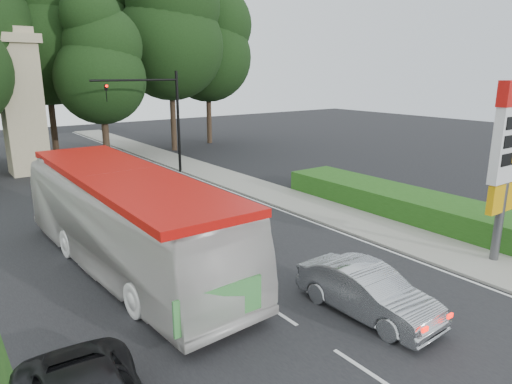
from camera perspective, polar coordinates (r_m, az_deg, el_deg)
ground at (r=12.11m, az=15.27°, el=-21.84°), size 120.00×120.00×0.00m
road_surface at (r=20.72m, az=-11.55°, el=-5.61°), size 14.00×80.00×0.02m
sidewalk_right at (r=25.21m, az=6.22°, el=-1.58°), size 3.00×80.00×0.12m
hedge at (r=24.68m, az=17.72°, el=-1.27°), size 3.00×14.00×1.20m
gas_station_pylon at (r=18.98m, az=29.12°, el=4.81°), size 2.10×0.45×6.85m
traffic_signal_mast at (r=32.83m, az=-11.85°, el=10.19°), size 6.10×0.35×7.20m
monument at (r=36.32m, az=-27.25°, el=9.99°), size 3.00×3.00×10.05m
tree_center_right at (r=41.93m, az=-25.22°, el=18.79°), size 9.24×9.24×18.15m
tree_east_near at (r=45.06m, az=-19.07°, el=17.27°), size 8.12×8.12×15.95m
tree_east_mid at (r=43.35m, az=-10.85°, el=20.14°), size 9.52×9.52×18.70m
tree_far_east at (r=47.38m, az=-6.15°, el=18.61°), size 8.68×8.68×17.05m
tree_monument_right at (r=37.09m, az=-19.00°, el=15.38°), size 6.72×6.72×13.20m
transit_bus at (r=17.33m, az=-15.94°, el=-3.58°), size 3.92×13.34×3.67m
sedan_silver at (r=14.38m, az=13.74°, el=-11.97°), size 1.75×4.64×1.51m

